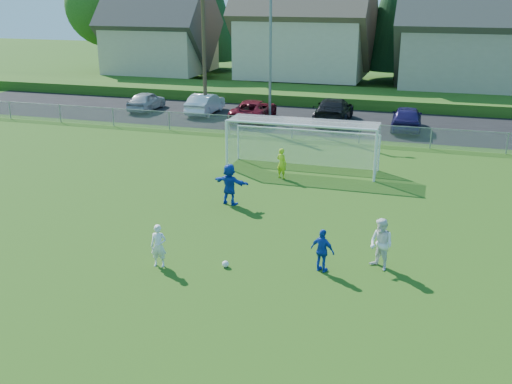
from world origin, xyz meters
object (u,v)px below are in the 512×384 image
player_white_a (159,246)px  car_a (146,101)px  soccer_ball (225,264)px  player_blue_a (322,251)px  goalkeeper (282,163)px  player_white_b (381,244)px  car_e (407,118)px  car_d (334,110)px  player_blue_b (230,184)px  car_b (205,104)px  soccer_goal (303,137)px  car_c (254,110)px

player_white_a → car_a: bearing=108.5°
soccer_ball → car_a: 27.22m
player_white_a → player_blue_a: player_blue_a is taller
player_white_a → goalkeeper: goalkeeper is taller
player_white_b → player_white_a: bearing=-127.1°
player_white_b → car_e: player_white_b is taller
car_a → goalkeeper: bearing=134.2°
soccer_ball → car_d: size_ratio=0.04×
player_blue_b → car_a: bearing=-41.9°
car_b → car_a: bearing=-0.2°
car_e → goalkeeper: bearing=65.5°
goalkeeper → car_b: (-9.11, 13.32, -0.01)m
soccer_ball → player_blue_a: 3.17m
player_white_a → car_a: player_white_a is taller
car_e → player_blue_b: bearing=67.1°
player_blue_a → car_d: 22.58m
player_white_a → player_white_b: bearing=6.2°
player_white_b → player_blue_b: bearing=-175.7°
player_blue_a → goalkeeper: size_ratio=0.97×
player_blue_a → player_blue_b: (-4.90, 5.09, 0.16)m
player_white_a → soccer_goal: (2.03, 12.18, 0.91)m
soccer_ball → player_blue_a: (3.05, 0.63, 0.60)m
player_white_b → goalkeeper: bearing=160.5°
player_white_a → player_blue_b: player_blue_b is taller
goalkeeper → car_a: 19.10m
car_d → soccer_ball: bearing=89.0°
player_white_a → car_b: size_ratio=0.32×
player_white_a → car_d: 23.52m
car_b → car_e: bearing=174.4°
car_a → car_e: 18.81m
car_d → player_white_a: bearing=83.9°
car_c → car_b: bearing=-20.1°
car_a → car_d: (13.93, -0.15, 0.12)m
player_white_b → car_e: (-0.45, 20.64, -0.07)m
soccer_ball → player_white_b: size_ratio=0.13×
car_c → player_white_a: bearing=96.9°
car_a → soccer_goal: bearing=139.7°
soccer_ball → car_d: car_d is taller
soccer_ball → car_d: 22.94m
player_blue_a → car_a: size_ratio=0.35×
player_blue_a → player_blue_b: player_blue_b is taller
goalkeeper → soccer_goal: (0.62, 1.82, 0.89)m
soccer_ball → soccer_goal: (-0.05, 11.64, 1.52)m
player_white_b → player_blue_a: bearing=-120.0°
player_white_b → car_e: bearing=128.8°
soccer_goal → car_d: bearing=92.2°
player_white_a → player_white_b: 7.14m
car_a → car_b: (4.64, 0.06, 0.04)m
player_blue_b → goalkeeper: bearing=-93.8°
car_d → car_e: size_ratio=1.23×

